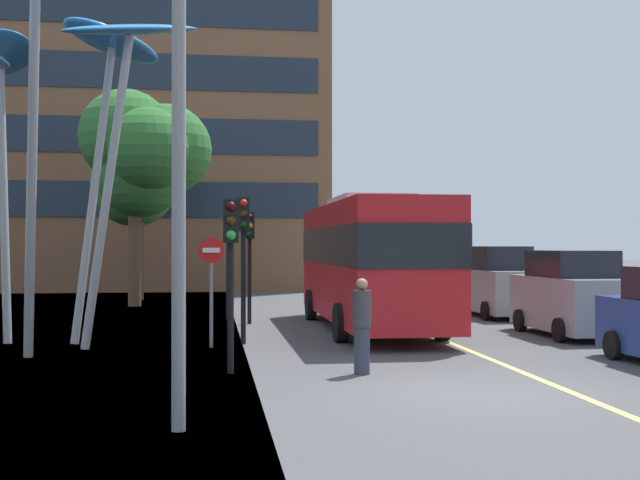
% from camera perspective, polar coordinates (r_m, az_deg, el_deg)
% --- Properties ---
extents(ground, '(120.00, 240.00, 0.10)m').
position_cam_1_polar(ground, '(13.07, 8.08, -11.04)').
color(ground, '#4C4C4F').
extents(red_bus, '(2.83, 10.17, 3.72)m').
position_cam_1_polar(red_bus, '(22.44, 3.55, -1.22)').
color(red_bus, red).
rests_on(red_bus, ground).
extents(leaf_sculpture, '(10.09, 9.49, 8.08)m').
position_cam_1_polar(leaf_sculpture, '(19.53, -21.39, 12.16)').
color(leaf_sculpture, '#9EA0A5').
rests_on(leaf_sculpture, ground).
extents(traffic_light_kerb_near, '(0.28, 0.42, 3.21)m').
position_cam_1_polar(traffic_light_kerb_near, '(14.78, -6.38, -0.50)').
color(traffic_light_kerb_near, black).
rests_on(traffic_light_kerb_near, ground).
extents(traffic_light_kerb_far, '(0.28, 0.42, 3.50)m').
position_cam_1_polar(traffic_light_kerb_far, '(19.11, -5.47, 0.15)').
color(traffic_light_kerb_far, black).
rests_on(traffic_light_kerb_far, ground).
extents(traffic_light_island_mid, '(0.28, 0.42, 3.35)m').
position_cam_1_polar(traffic_light_island_mid, '(24.01, -5.04, -0.21)').
color(traffic_light_island_mid, black).
rests_on(traffic_light_island_mid, ground).
extents(traffic_light_opposite, '(0.28, 0.42, 3.40)m').
position_cam_1_polar(traffic_light_opposite, '(25.40, -6.56, -0.14)').
color(traffic_light_opposite, black).
rests_on(traffic_light_opposite, ground).
extents(car_parked_far, '(1.97, 4.10, 2.23)m').
position_cam_1_polar(car_parked_far, '(21.89, 17.47, -3.80)').
color(car_parked_far, gray).
rests_on(car_parked_far, ground).
extents(car_side_street, '(1.91, 4.35, 2.33)m').
position_cam_1_polar(car_side_street, '(27.27, 12.50, -3.05)').
color(car_side_street, gray).
rests_on(car_side_street, ground).
extents(car_far_side, '(2.05, 4.19, 2.17)m').
position_cam_1_polar(car_far_side, '(34.11, 7.98, -2.63)').
color(car_far_side, silver).
rests_on(car_far_side, ground).
extents(street_lamp, '(1.32, 0.44, 8.20)m').
position_cam_1_polar(street_lamp, '(10.73, -8.60, 14.59)').
color(street_lamp, gray).
rests_on(street_lamp, ground).
extents(tree_pavement_near, '(5.12, 4.52, 8.41)m').
position_cam_1_polar(tree_pavement_near, '(31.74, -12.38, 6.14)').
color(tree_pavement_near, brown).
rests_on(tree_pavement_near, ground).
extents(tree_pavement_far, '(4.35, 5.38, 8.38)m').
position_cam_1_polar(tree_pavement_far, '(35.48, -12.91, 5.05)').
color(tree_pavement_far, brown).
rests_on(tree_pavement_far, ground).
extents(pedestrian, '(0.34, 0.34, 1.76)m').
position_cam_1_polar(pedestrian, '(14.78, 3.00, -6.13)').
color(pedestrian, '#2D3342').
rests_on(pedestrian, ground).
extents(no_entry_sign, '(0.60, 0.12, 2.55)m').
position_cam_1_polar(no_entry_sign, '(18.70, -7.75, -2.42)').
color(no_entry_sign, gray).
rests_on(no_entry_sign, ground).
extents(backdrop_building, '(24.29, 13.97, 22.46)m').
position_cam_1_polar(backdrop_building, '(48.86, -14.88, 10.11)').
color(backdrop_building, brown).
rests_on(backdrop_building, ground).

